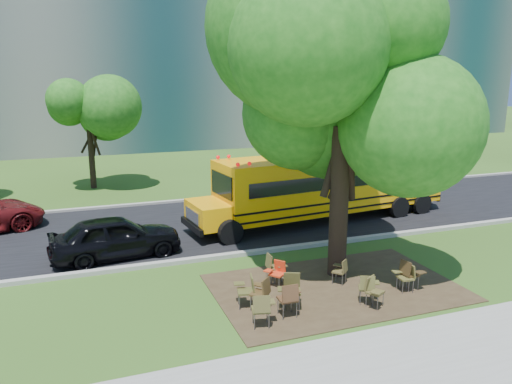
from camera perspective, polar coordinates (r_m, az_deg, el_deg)
name	(u,v)px	position (r m, az deg, el deg)	size (l,w,h in m)	color
ground	(297,286)	(14.94, 4.72, -10.68)	(160.00, 160.00, 0.00)	#2E4C17
sidewalk	(401,381)	(11.14, 16.22, -19.98)	(60.00, 4.00, 0.04)	gray
dirt_patch	(336,287)	(14.95, 9.08, -10.73)	(7.00, 4.50, 0.03)	#382819
asphalt_road	(228,222)	(21.11, -3.26, -3.44)	(80.00, 8.00, 0.04)	black
kerb_near	(261,251)	(17.49, 0.58, -6.79)	(80.00, 0.25, 0.14)	gray
kerb_far	(204,199)	(24.91, -6.01, -0.81)	(80.00, 0.25, 0.14)	gray
building_main	(37,17)	(48.70, -23.76, 17.88)	(38.00, 16.00, 22.00)	slate
building_right	(353,16)	(58.91, 11.07, 19.14)	(30.00, 16.00, 25.00)	#6D665B
bg_tree_2	(88,111)	(28.46, -18.63, 8.76)	(4.80, 4.80, 6.62)	black
bg_tree_3	(323,94)	(29.80, 7.68, 11.05)	(5.60, 5.60, 7.84)	black
bg_tree_4	(446,104)	(33.52, 20.84, 9.36)	(5.00, 5.00, 6.85)	black
main_tree	(343,88)	(14.73, 9.97, 11.58)	(7.18, 7.18, 9.28)	black
school_bus	(331,182)	(21.43, 8.57, 1.09)	(11.64, 3.79, 2.80)	#FFA808
chair_0	(262,307)	(12.38, 0.71, -13.01)	(0.69, 0.53, 0.91)	brown
chair_1	(289,296)	(12.91, 3.82, -11.81)	(0.62, 0.55, 0.94)	#4D301B
chair_2	(262,290)	(13.27, 0.68, -11.16)	(0.62, 0.78, 0.91)	#49341A
chair_3	(291,287)	(13.42, 4.01, -10.79)	(0.76, 0.60, 0.95)	#4A4420
chair_4	(368,286)	(13.93, 12.66, -10.43)	(0.71, 0.56, 0.86)	brown
chair_5	(373,289)	(13.79, 13.24, -10.74)	(0.57, 0.69, 0.84)	brown
chair_6	(407,275)	(14.98, 16.84, -9.03)	(0.49, 0.58, 0.83)	brown
chair_7	(409,272)	(15.08, 17.10, -8.72)	(0.59, 0.60, 0.90)	#3D2C15
chair_8	(247,288)	(13.43, -0.99, -10.88)	(0.53, 0.68, 0.90)	#4B4820
chair_9	(277,271)	(14.69, 2.44, -9.00)	(0.67, 0.53, 0.79)	red
chair_10	(273,265)	(14.98, 1.97, -8.35)	(0.51, 0.57, 0.88)	brown
chair_11	(341,269)	(15.06, 9.71, -8.67)	(0.53, 0.66, 0.78)	#4F4422
black_car	(116,237)	(17.52, -15.74, -4.96)	(1.74, 4.31, 1.47)	black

